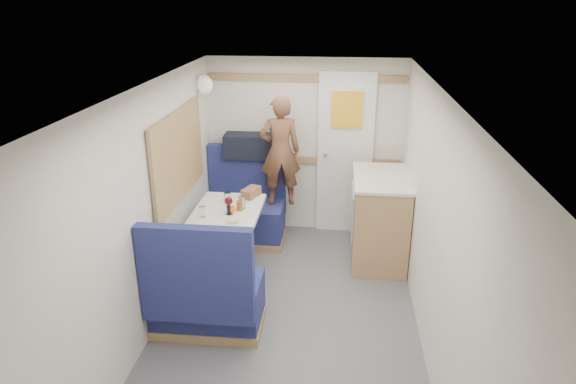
# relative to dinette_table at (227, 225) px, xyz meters

# --- Properties ---
(floor) EXTENTS (4.50, 4.50, 0.00)m
(floor) POSITION_rel_dinette_table_xyz_m (0.65, -1.00, -0.57)
(floor) COLOR #515156
(floor) RESTS_ON ground
(ceiling) EXTENTS (4.50, 4.50, 0.00)m
(ceiling) POSITION_rel_dinette_table_xyz_m (0.65, -1.00, 1.43)
(ceiling) COLOR silver
(ceiling) RESTS_ON wall_back
(wall_back) EXTENTS (2.20, 0.02, 2.00)m
(wall_back) POSITION_rel_dinette_table_xyz_m (0.65, 1.25, 0.43)
(wall_back) COLOR silver
(wall_back) RESTS_ON floor
(wall_left) EXTENTS (0.02, 4.50, 2.00)m
(wall_left) POSITION_rel_dinette_table_xyz_m (-0.45, -1.00, 0.43)
(wall_left) COLOR silver
(wall_left) RESTS_ON floor
(wall_right) EXTENTS (0.02, 4.50, 2.00)m
(wall_right) POSITION_rel_dinette_table_xyz_m (1.75, -1.00, 0.43)
(wall_right) COLOR silver
(wall_right) RESTS_ON floor
(oak_trim_low) EXTENTS (2.15, 0.02, 0.08)m
(oak_trim_low) POSITION_rel_dinette_table_xyz_m (0.65, 1.23, 0.28)
(oak_trim_low) COLOR olive
(oak_trim_low) RESTS_ON wall_back
(oak_trim_high) EXTENTS (2.15, 0.02, 0.08)m
(oak_trim_high) POSITION_rel_dinette_table_xyz_m (0.65, 1.23, 1.21)
(oak_trim_high) COLOR olive
(oak_trim_high) RESTS_ON wall_back
(side_window) EXTENTS (0.04, 1.30, 0.72)m
(side_window) POSITION_rel_dinette_table_xyz_m (-0.43, 0.00, 0.68)
(side_window) COLOR gray
(side_window) RESTS_ON wall_left
(rear_door) EXTENTS (0.62, 0.12, 1.86)m
(rear_door) POSITION_rel_dinette_table_xyz_m (1.10, 1.22, 0.41)
(rear_door) COLOR white
(rear_door) RESTS_ON wall_back
(dinette_table) EXTENTS (0.62, 0.92, 0.72)m
(dinette_table) POSITION_rel_dinette_table_xyz_m (0.00, 0.00, 0.00)
(dinette_table) COLOR white
(dinette_table) RESTS_ON floor
(bench_far) EXTENTS (0.90, 0.59, 1.05)m
(bench_far) POSITION_rel_dinette_table_xyz_m (-0.00, 0.86, -0.27)
(bench_far) COLOR #192050
(bench_far) RESTS_ON floor
(bench_near) EXTENTS (0.90, 0.59, 1.05)m
(bench_near) POSITION_rel_dinette_table_xyz_m (-0.00, -0.86, -0.27)
(bench_near) COLOR #192050
(bench_near) RESTS_ON floor
(ledge) EXTENTS (0.90, 0.14, 0.04)m
(ledge) POSITION_rel_dinette_table_xyz_m (-0.00, 1.12, 0.31)
(ledge) COLOR olive
(ledge) RESTS_ON bench_far
(dome_light) EXTENTS (0.20, 0.20, 0.20)m
(dome_light) POSITION_rel_dinette_table_xyz_m (-0.39, 0.85, 1.18)
(dome_light) COLOR white
(dome_light) RESTS_ON wall_left
(galley_counter) EXTENTS (0.57, 0.92, 0.92)m
(galley_counter) POSITION_rel_dinette_table_xyz_m (1.47, 0.55, -0.10)
(galley_counter) COLOR olive
(galley_counter) RESTS_ON floor
(person) EXTENTS (0.49, 0.37, 1.20)m
(person) POSITION_rel_dinette_table_xyz_m (0.40, 0.88, 0.49)
(person) COLOR brown
(person) RESTS_ON bench_far
(duffel_bag) EXTENTS (0.57, 0.29, 0.27)m
(duffel_bag) POSITION_rel_dinette_table_xyz_m (0.03, 1.12, 0.47)
(duffel_bag) COLOR black
(duffel_bag) RESTS_ON ledge
(tray) EXTENTS (0.31, 0.39, 0.02)m
(tray) POSITION_rel_dinette_table_xyz_m (0.08, -0.37, 0.16)
(tray) COLOR silver
(tray) RESTS_ON dinette_table
(orange_fruit) EXTENTS (0.07, 0.07, 0.07)m
(orange_fruit) POSITION_rel_dinette_table_xyz_m (0.07, -0.08, 0.21)
(orange_fruit) COLOR orange
(orange_fruit) RESTS_ON tray
(cheese_block) EXTENTS (0.10, 0.06, 0.03)m
(cheese_block) POSITION_rel_dinette_table_xyz_m (0.13, -0.31, 0.19)
(cheese_block) COLOR #ECE088
(cheese_block) RESTS_ON tray
(wine_glass) EXTENTS (0.08, 0.08, 0.17)m
(wine_glass) POSITION_rel_dinette_table_xyz_m (0.04, -0.08, 0.28)
(wine_glass) COLOR white
(wine_glass) RESTS_ON dinette_table
(tumbler_left) EXTENTS (0.06, 0.06, 0.10)m
(tumbler_left) POSITION_rel_dinette_table_xyz_m (-0.19, -0.17, 0.21)
(tumbler_left) COLOR white
(tumbler_left) RESTS_ON dinette_table
(tumbler_mid) EXTENTS (0.06, 0.06, 0.10)m
(tumbler_mid) POSITION_rel_dinette_table_xyz_m (-0.03, 0.19, 0.21)
(tumbler_mid) COLOR silver
(tumbler_mid) RESTS_ON dinette_table
(tumbler_right) EXTENTS (0.07, 0.07, 0.11)m
(tumbler_right) POSITION_rel_dinette_table_xyz_m (0.13, 0.06, 0.21)
(tumbler_right) COLOR white
(tumbler_right) RESTS_ON dinette_table
(beer_glass) EXTENTS (0.06, 0.06, 0.09)m
(beer_glass) POSITION_rel_dinette_table_xyz_m (0.12, 0.02, 0.20)
(beer_glass) COLOR #935515
(beer_glass) RESTS_ON dinette_table
(pepper_grinder) EXTENTS (0.03, 0.03, 0.09)m
(pepper_grinder) POSITION_rel_dinette_table_xyz_m (0.04, -0.10, 0.20)
(pepper_grinder) COLOR black
(pepper_grinder) RESTS_ON dinette_table
(salt_grinder) EXTENTS (0.03, 0.03, 0.08)m
(salt_grinder) POSITION_rel_dinette_table_xyz_m (-0.00, -0.00, 0.20)
(salt_grinder) COLOR white
(salt_grinder) RESTS_ON dinette_table
(bread_loaf) EXTENTS (0.19, 0.24, 0.09)m
(bread_loaf) POSITION_rel_dinette_table_xyz_m (0.17, 0.38, 0.20)
(bread_loaf) COLOR olive
(bread_loaf) RESTS_ON dinette_table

